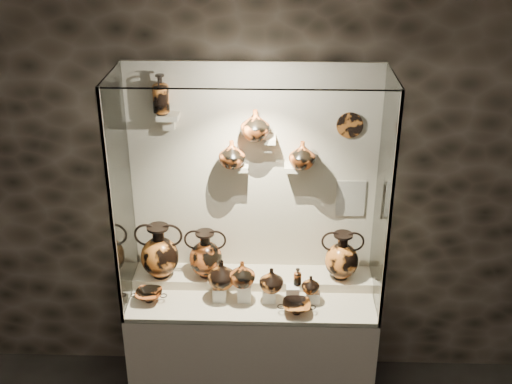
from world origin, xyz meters
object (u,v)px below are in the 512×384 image
kylix_right (297,307)px  jug_b (242,274)px  jug_a (222,274)px  jug_e (311,284)px  lekythos_tall (161,92)px  kylix_left (149,295)px  ovoid_vase_c (302,155)px  ovoid_vase_b (255,125)px  amphora_mid (206,254)px  amphora_right (342,255)px  lekythos_small (298,276)px  jug_c (271,280)px  amphora_left (159,251)px  ovoid_vase_a (232,154)px

kylix_right → jug_b: bearing=136.6°
jug_a → kylix_right: bearing=0.9°
jug_e → lekythos_tall: 1.61m
kylix_left → ovoid_vase_c: 1.42m
jug_e → kylix_left: 1.10m
jug_a → kylix_right: jug_a is taller
ovoid_vase_b → ovoid_vase_c: ovoid_vase_b is taller
amphora_mid → jug_b: 0.34m
jug_e → kylix_right: (-0.10, -0.12, -0.10)m
amphora_mid → lekythos_tall: 1.17m
amphora_right → lekythos_tall: lekythos_tall is taller
jug_e → amphora_right: bearing=47.8°
lekythos_small → kylix_left: bearing=-163.0°
kylix_right → lekythos_small: bearing=62.5°
jug_b → ovoid_vase_b: ovoid_vase_b is taller
jug_e → lekythos_tall: (-0.99, 0.29, 1.24)m
lekythos_tall → jug_c: bearing=-31.2°
kylix_left → ovoid_vase_c: size_ratio=1.27×
amphora_right → ovoid_vase_b: (-0.61, 0.05, 0.94)m
amphora_left → lekythos_tall: bearing=40.7°
kylix_left → ovoid_vase_b: size_ratio=1.18×
jug_a → ovoid_vase_a: size_ratio=1.10×
amphora_left → jug_c: bearing=-31.4°
lekythos_small → kylix_left: (-1.01, -0.05, -0.15)m
amphora_mid → ovoid_vase_b: (0.35, 0.05, 0.94)m
jug_e → ovoid_vase_b: 1.14m
amphora_right → jug_a: 0.85m
amphora_mid → lekythos_small: size_ratio=2.43×
amphora_mid → lekythos_small: (0.64, -0.18, -0.05)m
amphora_left → jug_b: (0.59, -0.19, -0.05)m
jug_b → lekythos_small: bearing=3.3°
amphora_left → amphora_right: 1.27m
ovoid_vase_a → amphora_mid: bearing=-154.8°
amphora_left → amphora_mid: 0.32m
amphora_right → kylix_right: size_ratio=1.46×
jug_e → ovoid_vase_b: bearing=150.6°
lekythos_tall → ovoid_vase_a: size_ratio=1.58×
amphora_right → kylix_right: (-0.32, -0.34, -0.20)m
ovoid_vase_b → ovoid_vase_c: bearing=-6.9°
amphora_right → jug_c: (-0.49, -0.21, -0.07)m
lekythos_small → jug_b: bearing=-161.2°
jug_a → jug_b: 0.15m
lekythos_tall → ovoid_vase_b: size_ratio=1.46×
amphora_mid → lekythos_small: amphora_mid is taller
jug_e → ovoid_vase_a: ovoid_vase_a is taller
jug_a → ovoid_vase_a: ovoid_vase_a is taller
ovoid_vase_c → jug_c: bearing=-109.0°
lekythos_small → kylix_left: lekythos_small is taller
amphora_left → ovoid_vase_a: bearing=-9.6°
jug_b → jug_a: bearing=169.3°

